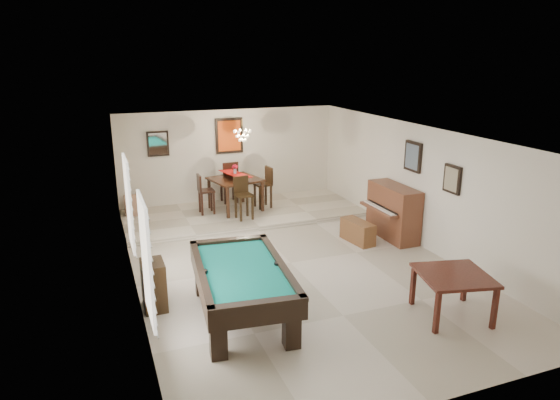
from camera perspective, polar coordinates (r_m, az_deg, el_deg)
ground_plane at (r=10.09m, az=1.22°, el=-7.24°), size 6.00×9.00×0.02m
wall_back at (r=13.79m, az=-5.80°, el=4.89°), size 6.00×0.04×2.60m
wall_front at (r=6.01m, az=17.97°, el=-11.55°), size 6.00×0.04×2.60m
wall_left at (r=9.00m, az=-16.73°, el=-2.02°), size 0.04×9.00×2.60m
wall_right at (r=11.08m, az=15.80°, el=1.49°), size 0.04×9.00×2.60m
ceiling at (r=9.35m, az=1.32°, el=7.57°), size 6.00×9.00×0.04m
dining_step at (r=12.94m, az=-4.19°, el=-1.53°), size 6.00×2.50×0.12m
window_left_front at (r=6.90m, az=-15.02°, el=-6.65°), size 0.06×1.00×1.70m
window_left_rear at (r=9.54m, az=-16.90°, el=-0.36°), size 0.06×1.00×1.70m
pool_table at (r=7.99m, az=-4.36°, el=-10.56°), size 1.61×2.64×0.84m
square_table at (r=8.48m, az=19.06°, el=-10.22°), size 1.26×1.26×0.73m
upright_piano at (r=11.46m, az=12.23°, el=-1.40°), size 0.81×1.45×1.21m
piano_bench at (r=11.20m, az=8.87°, el=-3.58°), size 0.46×0.92×0.49m
apothecary_chest at (r=8.50m, az=-14.23°, el=-9.42°), size 0.36×0.54×0.81m
dining_table at (r=12.93m, az=-5.10°, el=0.93°), size 1.39×1.39×0.96m
flower_vase at (r=12.79m, az=-5.17°, el=3.55°), size 0.16×0.16×0.25m
dining_chair_south at (r=12.19m, az=-4.15°, el=0.19°), size 0.43×0.43×1.04m
dining_chair_north at (r=13.61m, az=-5.86°, el=2.10°), size 0.44×0.44×1.14m
dining_chair_west at (r=12.72m, az=-8.41°, el=0.70°), size 0.38×0.38×1.02m
dining_chair_east at (r=13.08m, az=-1.98°, el=1.44°), size 0.44×0.44×1.08m
corner_bench at (r=13.16m, az=-16.46°, el=-0.59°), size 0.40×0.49×0.44m
chandelier at (r=12.40m, az=-4.32°, el=7.85°), size 0.44×0.44×0.60m
back_painting at (r=13.65m, az=-5.83°, el=7.32°), size 0.75×0.06×0.95m
back_mirror at (r=13.30m, az=-13.78°, el=6.27°), size 0.55×0.06×0.65m
right_picture_upper at (r=11.16m, az=14.96°, el=4.82°), size 0.06×0.55×0.65m
right_picture_lower at (r=10.21m, az=19.09°, el=2.26°), size 0.06×0.45×0.55m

